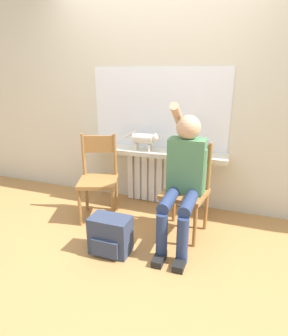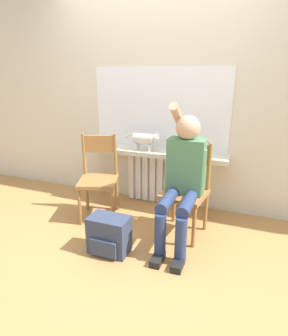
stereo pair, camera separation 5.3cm
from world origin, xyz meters
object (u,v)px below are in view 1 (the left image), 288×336
Objects in this scene: backpack at (110,235)px; chair_left at (98,177)px; chair_right at (186,189)px; cat at (146,139)px; person at (184,173)px.

chair_left is at bearing 125.68° from backpack.
chair_right is 0.79m from cat.
chair_left is 0.68m from cat.
chair_left is 2.09× the size of cat.
person is 2.97× the size of cat.
chair_left is 2.58× the size of backpack.
cat is at bearing 136.35° from person.
chair_right is 0.24m from person.
person reaches higher than cat.
chair_right is at bearing -35.81° from cat.
chair_right is 0.70× the size of person.
cat is (-0.57, 0.41, 0.37)m from chair_right.
backpack is (-0.55, -0.45, -0.50)m from person.
cat reaches higher than backpack.
person is (-0.01, -0.13, 0.20)m from chair_right.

